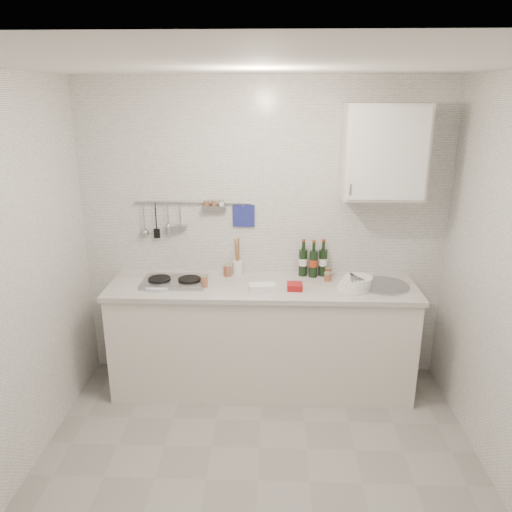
# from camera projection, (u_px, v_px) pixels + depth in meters

# --- Properties ---
(floor) EXTENTS (3.00, 3.00, 0.00)m
(floor) POSITION_uv_depth(u_px,v_px,m) (258.00, 481.00, 3.20)
(floor) COLOR gray
(floor) RESTS_ON ground
(ceiling) EXTENTS (3.00, 3.00, 0.00)m
(ceiling) POSITION_uv_depth(u_px,v_px,m) (258.00, 64.00, 2.42)
(ceiling) COLOR silver
(ceiling) RESTS_ON back_wall
(back_wall) EXTENTS (3.00, 0.02, 2.50)m
(back_wall) POSITION_uv_depth(u_px,v_px,m) (263.00, 234.00, 4.14)
(back_wall) COLOR silver
(back_wall) RESTS_ON floor
(counter) EXTENTS (2.44, 0.64, 0.96)m
(counter) POSITION_uv_depth(u_px,v_px,m) (263.00, 339.00, 4.11)
(counter) COLOR silver
(counter) RESTS_ON floor
(wall_rail) EXTENTS (0.98, 0.09, 0.34)m
(wall_rail) POSITION_uv_depth(u_px,v_px,m) (190.00, 214.00, 4.07)
(wall_rail) COLOR #93969B
(wall_rail) RESTS_ON back_wall
(wall_cabinet) EXTENTS (0.60, 0.38, 0.70)m
(wall_cabinet) POSITION_uv_depth(u_px,v_px,m) (384.00, 152.00, 3.72)
(wall_cabinet) COLOR silver
(wall_cabinet) RESTS_ON back_wall
(plate_stack_hob) EXTENTS (0.31, 0.31, 0.02)m
(plate_stack_hob) POSITION_uv_depth(u_px,v_px,m) (160.00, 284.00, 3.94)
(plate_stack_hob) COLOR #517BB9
(plate_stack_hob) RESTS_ON counter
(plate_stack_sink) EXTENTS (0.27, 0.26, 0.10)m
(plate_stack_sink) POSITION_uv_depth(u_px,v_px,m) (356.00, 283.00, 3.86)
(plate_stack_sink) COLOR white
(plate_stack_sink) RESTS_ON counter
(wine_bottles) EXTENTS (0.24, 0.11, 0.31)m
(wine_bottles) POSITION_uv_depth(u_px,v_px,m) (313.00, 258.00, 4.10)
(wine_bottles) COLOR black
(wine_bottles) RESTS_ON counter
(butter_dish) EXTENTS (0.21, 0.12, 0.06)m
(butter_dish) POSITION_uv_depth(u_px,v_px,m) (262.00, 288.00, 3.81)
(butter_dish) COLOR white
(butter_dish) RESTS_ON counter
(strawberry_punnet) EXTENTS (0.12, 0.12, 0.05)m
(strawberry_punnet) POSITION_uv_depth(u_px,v_px,m) (295.00, 286.00, 3.85)
(strawberry_punnet) COLOR red
(strawberry_punnet) RESTS_ON counter
(utensil_crock) EXTENTS (0.08, 0.08, 0.32)m
(utensil_crock) POSITION_uv_depth(u_px,v_px,m) (237.00, 266.00, 4.16)
(utensil_crock) COLOR white
(utensil_crock) RESTS_ON counter
(jar_a) EXTENTS (0.07, 0.07, 0.10)m
(jar_a) POSITION_uv_depth(u_px,v_px,m) (227.00, 270.00, 4.13)
(jar_a) COLOR brown
(jar_a) RESTS_ON counter
(jar_b) EXTENTS (0.07, 0.07, 0.08)m
(jar_b) POSITION_uv_depth(u_px,v_px,m) (328.00, 272.00, 4.12)
(jar_b) COLOR brown
(jar_b) RESTS_ON counter
(jar_c) EXTENTS (0.06, 0.06, 0.07)m
(jar_c) POSITION_uv_depth(u_px,v_px,m) (328.00, 277.00, 4.02)
(jar_c) COLOR brown
(jar_c) RESTS_ON counter
(jar_d) EXTENTS (0.06, 0.06, 0.10)m
(jar_d) POSITION_uv_depth(u_px,v_px,m) (204.00, 281.00, 3.90)
(jar_d) COLOR brown
(jar_d) RESTS_ON counter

